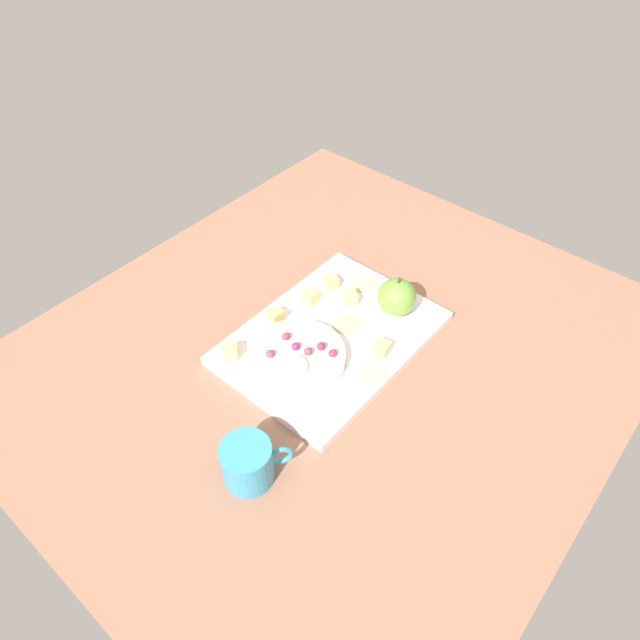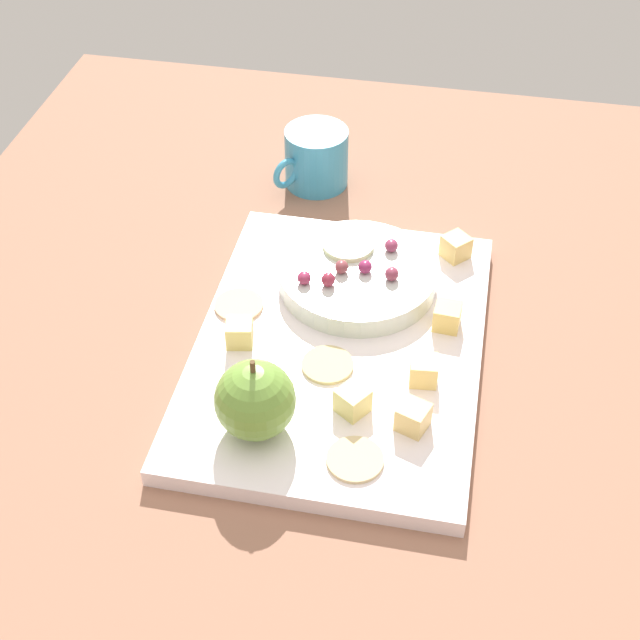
# 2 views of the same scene
# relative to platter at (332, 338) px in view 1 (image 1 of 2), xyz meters

# --- Properties ---
(table) EXTENTS (1.13, 1.00, 0.04)m
(table) POSITION_rel_platter_xyz_m (0.02, 0.01, -0.03)
(table) COLOR #94654E
(table) RESTS_ON ground
(platter) EXTENTS (0.40, 0.29, 0.02)m
(platter) POSITION_rel_platter_xyz_m (0.00, 0.00, 0.00)
(platter) COLOR white
(platter) RESTS_ON table
(serving_dish) EXTENTS (0.17, 0.17, 0.02)m
(serving_dish) POSITION_rel_platter_xyz_m (0.09, -0.00, 0.02)
(serving_dish) COLOR silver
(serving_dish) RESTS_ON platter
(apple_whole) EXTENTS (0.08, 0.08, 0.08)m
(apple_whole) POSITION_rel_platter_xyz_m (-0.13, 0.06, 0.05)
(apple_whole) COLOR olive
(apple_whole) RESTS_ON platter
(apple_stem) EXTENTS (0.01, 0.01, 0.01)m
(apple_stem) POSITION_rel_platter_xyz_m (-0.13, 0.06, 0.09)
(apple_stem) COLOR brown
(apple_stem) RESTS_ON apple_whole
(cheese_cube_0) EXTENTS (0.03, 0.03, 0.03)m
(cheese_cube_0) POSITION_rel_platter_xyz_m (-0.04, -0.09, 0.02)
(cheese_cube_0) COLOR #EECB75
(cheese_cube_0) RESTS_ON platter
(cheese_cube_1) EXTENTS (0.03, 0.03, 0.03)m
(cheese_cube_1) POSITION_rel_platter_xyz_m (-0.02, 0.10, 0.02)
(cheese_cube_1) COLOR #E7C96E
(cheese_cube_1) RESTS_ON platter
(cheese_cube_2) EXTENTS (0.03, 0.03, 0.03)m
(cheese_cube_2) POSITION_rel_platter_xyz_m (-0.10, -0.09, 0.02)
(cheese_cube_2) COLOR #EEC977
(cheese_cube_2) RESTS_ON platter
(cheese_cube_3) EXTENTS (0.04, 0.04, 0.03)m
(cheese_cube_3) POSITION_rel_platter_xyz_m (0.16, -0.10, 0.02)
(cheese_cube_3) COLOR #F0C86E
(cheese_cube_3) RESTS_ON platter
(cheese_cube_4) EXTENTS (0.03, 0.03, 0.03)m
(cheese_cube_4) POSITION_rel_platter_xyz_m (0.04, -0.11, 0.02)
(cheese_cube_4) COLOR #EEC867
(cheese_cube_4) RESTS_ON platter
(cheese_cube_5) EXTENTS (0.04, 0.04, 0.03)m
(cheese_cube_5) POSITION_rel_platter_xyz_m (-0.09, -0.03, 0.02)
(cheese_cube_5) COLOR #E3D378
(cheese_cube_5) RESTS_ON platter
(cracker_0) EXTENTS (0.05, 0.05, 0.00)m
(cracker_0) POSITION_rel_platter_xyz_m (-0.04, 0.01, 0.01)
(cracker_0) COLOR #D2BC81
(cracker_0) RESTS_ON platter
(cracker_1) EXTENTS (0.05, 0.05, 0.00)m
(cracker_1) POSITION_rel_platter_xyz_m (-0.15, -0.04, 0.01)
(cracker_1) COLOR #DFC28A
(cracker_1) RESTS_ON platter
(cracker_2) EXTENTS (0.05, 0.05, 0.00)m
(cracker_2) POSITION_rel_platter_xyz_m (0.03, 0.11, 0.01)
(cracker_2) COLOR #E0B68A
(cracker_2) RESTS_ON platter
(grape_0) EXTENTS (0.02, 0.01, 0.01)m
(grape_0) POSITION_rel_platter_xyz_m (0.13, -0.03, 0.04)
(grape_0) COLOR #953658
(grape_0) RESTS_ON serving_dish
(grape_1) EXTENTS (0.02, 0.01, 0.01)m
(grape_1) POSITION_rel_platter_xyz_m (0.08, -0.04, 0.04)
(grape_1) COLOR #8B364C
(grape_1) RESTS_ON serving_dish
(grape_2) EXTENTS (0.02, 0.01, 0.01)m
(grape_2) POSITION_rel_platter_xyz_m (0.09, -0.01, 0.04)
(grape_2) COLOR #922857
(grape_2) RESTS_ON serving_dish
(grape_3) EXTENTS (0.02, 0.01, 0.01)m
(grape_3) POSITION_rel_platter_xyz_m (0.08, 0.01, 0.04)
(grape_3) COLOR brown
(grape_3) RESTS_ON serving_dish
(grape_4) EXTENTS (0.02, 0.01, 0.01)m
(grape_4) POSITION_rel_platter_xyz_m (0.06, 0.05, 0.04)
(grape_4) COLOR #982D51
(grape_4) RESTS_ON serving_dish
(grape_5) EXTENTS (0.02, 0.01, 0.02)m
(grape_5) POSITION_rel_platter_xyz_m (0.06, 0.02, 0.04)
(grape_5) COLOR #942940
(grape_5) RESTS_ON serving_dish
(apple_slice_0) EXTENTS (0.06, 0.06, 0.01)m
(apple_slice_0) POSITION_rel_platter_xyz_m (0.13, 0.01, 0.04)
(apple_slice_0) COLOR beige
(apple_slice_0) RESTS_ON serving_dish
(cup) EXTENTS (0.10, 0.08, 0.08)m
(cup) POSITION_rel_platter_xyz_m (0.30, 0.08, 0.03)
(cup) COLOR teal
(cup) RESTS_ON table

